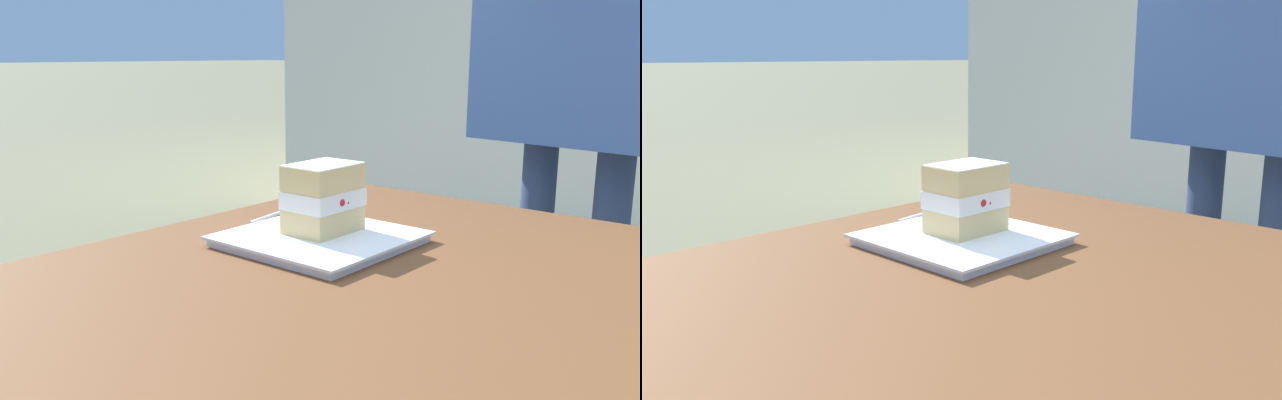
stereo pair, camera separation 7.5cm
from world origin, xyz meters
The scene contains 4 objects.
dessert_plate centered at (0.17, 0.25, 0.78)m, with size 0.25×0.25×0.02m.
cake_slice centered at (0.19, 0.26, 0.84)m, with size 0.11×0.09×0.10m.
dessert_fork centered at (0.28, 0.43, 0.77)m, with size 0.17×0.04×0.01m.
diner_person centered at (0.92, 0.14, 1.13)m, with size 0.62×0.49×1.69m.
Camera 2 is at (-0.52, -0.43, 1.05)m, focal length 37.49 mm.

